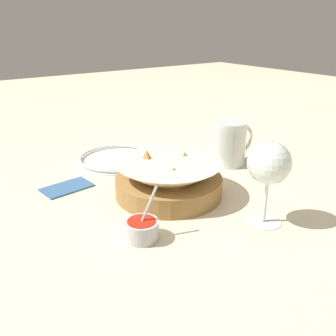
% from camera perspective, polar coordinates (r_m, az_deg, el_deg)
% --- Properties ---
extents(ground_plane, '(4.00, 4.00, 0.00)m').
position_cam_1_polar(ground_plane, '(0.86, 1.63, -3.57)').
color(ground_plane, beige).
extents(food_basket, '(0.24, 0.24, 0.10)m').
position_cam_1_polar(food_basket, '(0.83, -0.04, -1.78)').
color(food_basket, olive).
rests_on(food_basket, ground_plane).
extents(sauce_cup, '(0.07, 0.06, 0.10)m').
position_cam_1_polar(sauce_cup, '(0.68, -4.01, -9.23)').
color(sauce_cup, '#B7B7BC').
rests_on(sauce_cup, ground_plane).
extents(wine_glass, '(0.08, 0.08, 0.16)m').
position_cam_1_polar(wine_glass, '(0.71, 15.16, 0.35)').
color(wine_glass, silver).
rests_on(wine_glass, ground_plane).
extents(beer_mug, '(0.13, 0.09, 0.12)m').
position_cam_1_polar(beer_mug, '(1.02, 9.33, 3.53)').
color(beer_mug, silver).
rests_on(beer_mug, ground_plane).
extents(side_plate, '(0.22, 0.22, 0.01)m').
position_cam_1_polar(side_plate, '(1.05, -7.70, 1.46)').
color(side_plate, white).
rests_on(side_plate, ground_plane).
extents(napkin, '(0.12, 0.08, 0.01)m').
position_cam_1_polar(napkin, '(0.91, -15.15, -2.77)').
color(napkin, '#38608E').
rests_on(napkin, ground_plane).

